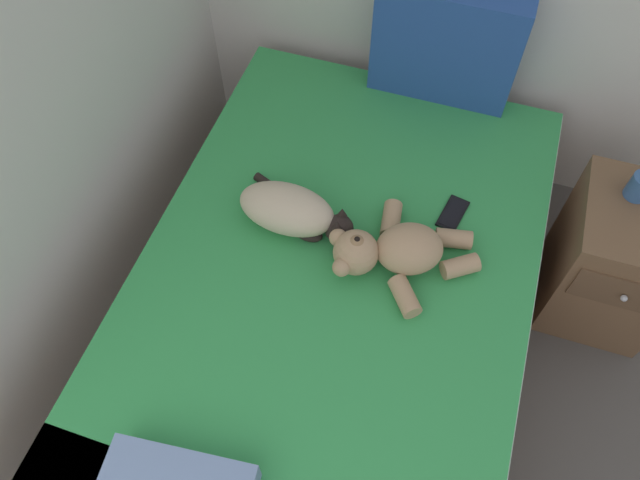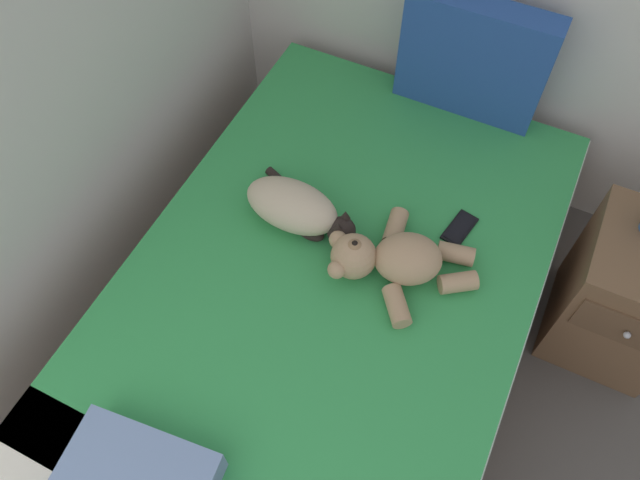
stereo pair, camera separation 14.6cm
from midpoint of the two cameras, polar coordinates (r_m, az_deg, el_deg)
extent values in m
cube|color=brown|center=(2.35, 2.41, -8.12)|extent=(1.35, 2.09, 0.32)
cube|color=white|center=(2.13, 2.65, -5.29)|extent=(1.31, 2.03, 0.18)
cube|color=green|center=(2.07, 3.47, -2.62)|extent=(1.30, 1.88, 0.02)
cube|color=#264C99|center=(2.45, 15.80, 15.78)|extent=(0.55, 0.12, 0.46)
ellipsoid|color=#C6B293|center=(2.10, -0.64, 3.11)|extent=(0.35, 0.20, 0.15)
sphere|color=black|center=(2.08, 4.00, 0.74)|extent=(0.10, 0.10, 0.10)
cone|color=black|center=(2.05, 4.42, 2.20)|extent=(0.04, 0.04, 0.04)
cone|color=black|center=(2.02, 3.76, 1.07)|extent=(0.04, 0.04, 0.04)
cylinder|color=black|center=(2.24, -1.61, 5.24)|extent=(0.16, 0.09, 0.03)
ellipsoid|color=black|center=(2.10, 1.14, 0.57)|extent=(0.10, 0.06, 0.04)
ellipsoid|color=tan|center=(2.02, 10.23, -1.84)|extent=(0.28, 0.25, 0.15)
sphere|color=tan|center=(2.00, 5.24, -1.64)|extent=(0.15, 0.15, 0.15)
sphere|color=#8E6B49|center=(1.95, 5.35, -0.85)|extent=(0.06, 0.06, 0.06)
sphere|color=black|center=(1.93, 5.41, -0.45)|extent=(0.02, 0.02, 0.02)
sphere|color=tan|center=(1.96, 3.70, -2.88)|extent=(0.06, 0.06, 0.06)
sphere|color=tan|center=(2.02, 3.76, -0.09)|extent=(0.06, 0.06, 0.06)
cylinder|color=tan|center=(1.98, 9.27, -6.18)|extent=(0.13, 0.14, 0.06)
cylinder|color=tan|center=(2.06, 14.69, -3.95)|extent=(0.14, 0.12, 0.06)
cylinder|color=tan|center=(2.13, 8.98, 1.05)|extent=(0.08, 0.14, 0.06)
cylinder|color=tan|center=(2.11, 14.43, -1.36)|extent=(0.13, 0.09, 0.06)
cube|color=black|center=(2.21, 14.69, 0.94)|extent=(0.10, 0.16, 0.01)
cube|color=black|center=(2.20, 14.72, 1.02)|extent=(0.08, 0.14, 0.00)
cube|color=brown|center=(2.55, 27.92, -4.66)|extent=(0.40, 0.44, 0.60)
cube|color=brown|center=(2.32, 28.34, -7.56)|extent=(0.34, 0.01, 0.17)
sphere|color=#B2B2B7|center=(2.32, 28.28, -7.89)|extent=(0.02, 0.02, 0.02)
camera|label=1|loc=(0.07, -87.93, 3.19)|focal=34.46mm
camera|label=2|loc=(0.07, 92.07, -3.19)|focal=34.46mm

